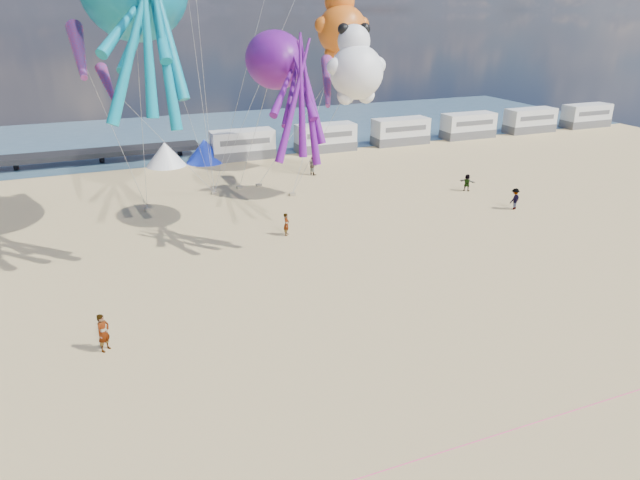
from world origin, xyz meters
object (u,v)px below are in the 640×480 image
Objects in this scene: motorhome_3 at (468,126)px; sandbag_e at (214,193)px; kite_teddy_orange at (342,30)px; windsock_right at (108,84)px; sandbag_a at (147,209)px; windsock_left at (79,51)px; windsock_mid at (327,82)px; sandbag_b at (240,187)px; tent_white at (165,154)px; beachgoer_2 at (515,199)px; standing_person at (104,333)px; motorhome_5 at (586,116)px; kite_panda at (356,72)px; beachgoer_4 at (467,182)px; sandbag_c at (292,194)px; kite_octopus_purple at (275,60)px; motorhome_1 at (326,138)px; beachgoer_1 at (313,165)px; motorhome_2 at (400,131)px; motorhome_4 at (530,120)px; motorhome_0 at (242,145)px; beachgoer_5 at (286,224)px; sandbag_d at (259,185)px; tent_blue at (205,151)px.

sandbag_e is (-34.07, -11.43, -1.39)m from motorhome_3.
kite_teddy_orange is 1.74× the size of windsock_right.
windsock_left reaches higher than sandbag_a.
windsock_right is at bearing -165.26° from windsock_mid.
sandbag_b is 0.07× the size of windsock_mid.
beachgoer_2 is at bearing -45.80° from tent_white.
motorhome_3 is 1.65× the size of tent_white.
windsock_left is (0.78, 15.40, 11.39)m from standing_person.
motorhome_5 is 13.20× the size of sandbag_b.
motorhome_3 is 3.85× the size of beachgoer_2.
kite_panda is (16.27, -3.50, 10.15)m from sandbag_a.
tent_white is 2.68× the size of beachgoer_4.
sandbag_c is at bearing -124.36° from kite_teddy_orange.
sandbag_e is (2.43, -11.43, -1.09)m from tent_white.
kite_octopus_purple reaches higher than windsock_mid.
sandbag_b is 0.07× the size of kite_panda.
motorhome_1 is 32.07m from windsock_left.
beachgoer_1 is 3.64× the size of sandbag_b.
windsock_right is (-28.62, 11.88, 8.75)m from beachgoer_2.
sandbag_a is (-30.39, -13.74, -1.39)m from motorhome_2.
sandbag_e is at bearing -161.46° from motorhome_3.
motorhome_4 is 40.14m from sandbag_c.
motorhome_0 is at bearing 180.00° from motorhome_1.
windsock_mid is (-15.34, -14.39, 7.77)m from motorhome_2.
kite_panda is at bearing -21.56° from beachgoer_5.
motorhome_2 is 0.94× the size of kite_panda.
motorhome_2 is at bearing 24.94° from sandbag_e.
windsock_mid is at bearing 28.23° from beachgoer_4.
kite_panda reaches higher than beachgoer_4.
motorhome_0 and motorhome_5 have the same top height.
beachgoer_5 is at bearing -135.36° from kite_panda.
tent_white is (-46.00, 0.00, -0.30)m from motorhome_4.
sandbag_b is at bearing -168.19° from motorhome_5.
beachgoer_2 is at bearing -44.76° from kite_teddy_orange.
motorhome_3 is 3.54× the size of standing_person.
motorhome_3 is at bearing 180.00° from motorhome_4.
sandbag_e is at bearing -167.94° from sandbag_d.
beachgoer_5 reaches higher than sandbag_b.
tent_white is at bearing 36.87° from beachgoer_1.
standing_person is 0.25× the size of windsock_left.
kite_panda is at bearing -51.58° from beachgoer_2.
kite_panda is 1.03× the size of windsock_mid.
kite_octopus_purple is at bearing 0.53° from standing_person.
sandbag_b and sandbag_d have the same top height.
beachgoer_1 is 24.24m from windsock_left.
windsock_right is at bearing -136.48° from motorhome_0.
tent_blue is at bearing 139.63° from windsock_mid.
kite_octopus_purple is 12.21m from windsock_left.
motorhome_0 is 1.00× the size of motorhome_5.
kite_panda reaches higher than beachgoer_1.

